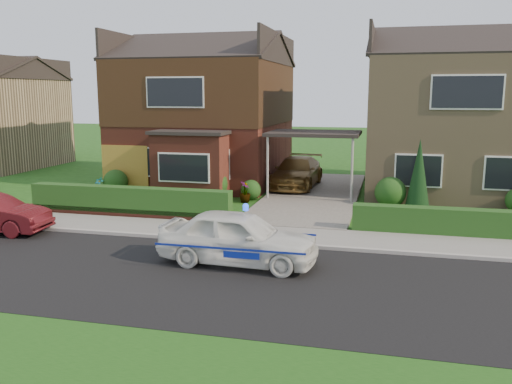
% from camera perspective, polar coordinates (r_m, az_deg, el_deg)
% --- Properties ---
extents(ground, '(120.00, 120.00, 0.00)m').
position_cam_1_polar(ground, '(12.89, -0.82, -9.39)').
color(ground, '#194412').
rests_on(ground, ground).
extents(road, '(60.00, 6.00, 0.02)m').
position_cam_1_polar(road, '(12.89, -0.82, -9.39)').
color(road, black).
rests_on(road, ground).
extents(kerb, '(60.00, 0.16, 0.12)m').
position_cam_1_polar(kerb, '(15.71, 2.01, -5.53)').
color(kerb, '#9E9993').
rests_on(kerb, ground).
extents(sidewalk, '(60.00, 2.00, 0.10)m').
position_cam_1_polar(sidewalk, '(16.70, 2.76, -4.60)').
color(sidewalk, slate).
rests_on(sidewalk, ground).
extents(driveway, '(3.80, 12.00, 0.12)m').
position_cam_1_polar(driveway, '(23.35, 6.04, -0.31)').
color(driveway, '#666059').
rests_on(driveway, ground).
extents(house_left, '(7.50, 9.53, 7.25)m').
position_cam_1_polar(house_left, '(27.14, -5.27, 9.15)').
color(house_left, brown).
rests_on(house_left, ground).
extents(house_right, '(7.50, 8.06, 7.25)m').
position_cam_1_polar(house_right, '(25.88, 20.10, 8.19)').
color(house_right, '#957C5B').
rests_on(house_right, ground).
extents(carport_link, '(3.80, 3.00, 2.77)m').
position_cam_1_polar(carport_link, '(22.96, 6.14, 6.04)').
color(carport_link, black).
rests_on(carport_link, ground).
extents(garage_door, '(2.20, 0.10, 2.10)m').
position_cam_1_polar(garage_door, '(24.70, -13.59, 2.37)').
color(garage_door, brown).
rests_on(garage_door, ground).
extents(dwarf_wall, '(7.70, 0.25, 0.36)m').
position_cam_1_polar(dwarf_wall, '(19.66, -13.37, -2.20)').
color(dwarf_wall, brown).
rests_on(dwarf_wall, ground).
extents(hedge_left, '(7.50, 0.55, 0.90)m').
position_cam_1_polar(hedge_left, '(19.83, -13.15, -2.61)').
color(hedge_left, '#103514').
rests_on(hedge_left, ground).
extents(hedge_right, '(7.50, 0.55, 0.80)m').
position_cam_1_polar(hedge_right, '(17.84, 22.24, -4.57)').
color(hedge_right, '#103514').
rests_on(hedge_right, ground).
extents(shrub_left_far, '(1.08, 1.08, 1.08)m').
position_cam_1_polar(shrub_left_far, '(24.49, -14.56, 1.05)').
color(shrub_left_far, '#103514').
rests_on(shrub_left_far, ground).
extents(shrub_left_mid, '(1.32, 1.32, 1.32)m').
position_cam_1_polar(shrub_left_mid, '(22.51, -4.68, 0.86)').
color(shrub_left_mid, '#103514').
rests_on(shrub_left_mid, ground).
extents(shrub_left_near, '(0.84, 0.84, 0.84)m').
position_cam_1_polar(shrub_left_near, '(22.38, -0.54, 0.22)').
color(shrub_left_near, '#103514').
rests_on(shrub_left_near, ground).
extents(shrub_right_near, '(1.20, 1.20, 1.20)m').
position_cam_1_polar(shrub_right_near, '(21.47, 13.96, -0.03)').
color(shrub_right_near, '#103514').
rests_on(shrub_right_near, ground).
extents(conifer_a, '(0.90, 0.90, 2.60)m').
position_cam_1_polar(conifer_a, '(21.19, 16.74, 1.62)').
color(conifer_a, black).
rests_on(conifer_a, ground).
extents(police_car, '(3.78, 4.19, 1.57)m').
position_cam_1_polar(police_car, '(13.93, -1.87, -4.86)').
color(police_car, white).
rests_on(police_car, ground).
extents(driveway_car, '(2.06, 4.68, 1.34)m').
position_cam_1_polar(driveway_car, '(24.97, 4.31, 2.11)').
color(driveway_car, brown).
rests_on(driveway_car, driveway).
extents(potted_plant_a, '(0.44, 0.34, 0.76)m').
position_cam_1_polar(potted_plant_a, '(24.33, -16.14, 0.54)').
color(potted_plant_a, gray).
rests_on(potted_plant_a, ground).
extents(potted_plant_b, '(0.49, 0.48, 0.70)m').
position_cam_1_polar(potted_plant_b, '(20.86, -15.77, -1.12)').
color(potted_plant_b, gray).
rests_on(potted_plant_b, ground).
extents(potted_plant_c, '(0.51, 0.51, 0.84)m').
position_cam_1_polar(potted_plant_c, '(21.83, -1.18, -0.04)').
color(potted_plant_c, gray).
rests_on(potted_plant_c, ground).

